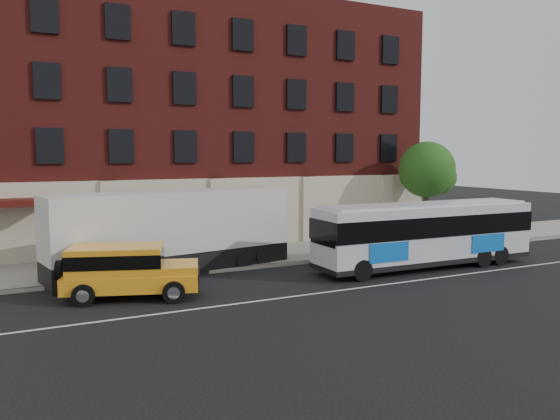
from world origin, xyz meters
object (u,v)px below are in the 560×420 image
city_bus (426,232)px  shipping_container (174,233)px  sign_pole (71,252)px  yellow_suv (125,268)px  street_tree (427,172)px

city_bus → shipping_container: bearing=159.2°
city_bus → shipping_container: 12.10m
city_bus → sign_pole: bearing=167.1°
sign_pole → shipping_container: size_ratio=0.21×
sign_pole → yellow_suv: sign_pole is taller
street_tree → city_bus: size_ratio=0.53×
city_bus → yellow_suv: (-14.23, 0.70, -0.58)m
sign_pole → shipping_container: 4.64m
sign_pole → shipping_container: shipping_container is taller
street_tree → yellow_suv: size_ratio=1.13×
sign_pole → city_bus: (15.88, -3.65, 0.30)m
sign_pole → yellow_suv: 3.39m
street_tree → shipping_container: 17.85m
sign_pole → shipping_container: bearing=8.1°
shipping_container → street_tree: bearing=8.7°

